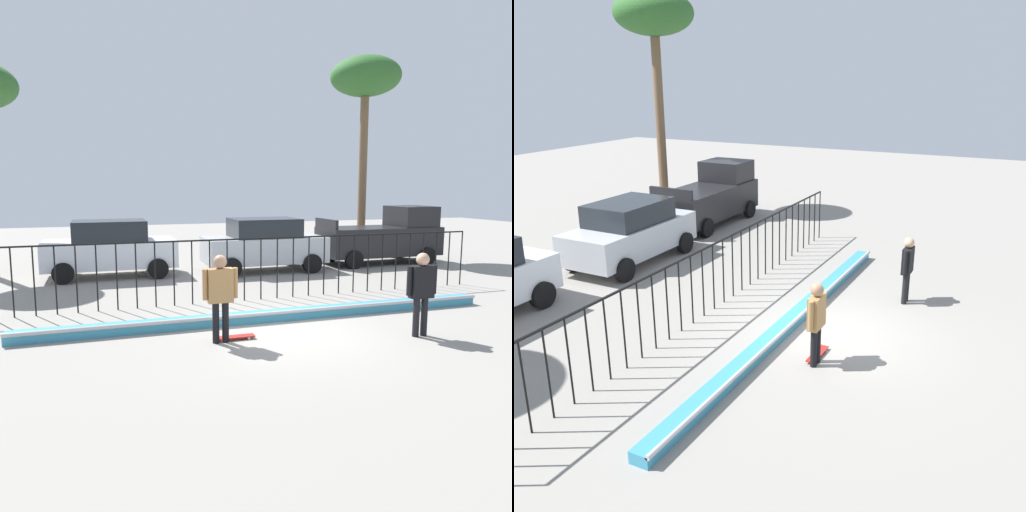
# 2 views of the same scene
# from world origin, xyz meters

# --- Properties ---
(ground_plane) EXTENTS (60.00, 60.00, 0.00)m
(ground_plane) POSITION_xyz_m (0.00, 0.00, 0.00)
(ground_plane) COLOR gray
(bowl_coping_ledge) EXTENTS (11.00, 0.41, 0.27)m
(bowl_coping_ledge) POSITION_xyz_m (0.00, 0.92, 0.12)
(bowl_coping_ledge) COLOR teal
(bowl_coping_ledge) RESTS_ON ground
(perimeter_fence) EXTENTS (14.04, 0.04, 1.68)m
(perimeter_fence) POSITION_xyz_m (-0.00, 3.03, 1.04)
(perimeter_fence) COLOR black
(perimeter_fence) RESTS_ON ground
(skateboarder) EXTENTS (0.70, 0.26, 1.73)m
(skateboarder) POSITION_xyz_m (-1.46, -0.25, 1.04)
(skateboarder) COLOR black
(skateboarder) RESTS_ON ground
(skateboard) EXTENTS (0.80, 0.20, 0.07)m
(skateboard) POSITION_xyz_m (-1.15, -0.17, 0.06)
(skateboard) COLOR #A51E19
(skateboard) RESTS_ON ground
(camera_operator) EXTENTS (0.69, 0.26, 1.72)m
(camera_operator) POSITION_xyz_m (2.51, -1.10, 1.03)
(camera_operator) COLOR black
(camera_operator) RESTS_ON ground
(parked_car_white) EXTENTS (4.30, 2.12, 1.90)m
(parked_car_white) POSITION_xyz_m (-3.29, 7.82, 0.97)
(parked_car_white) COLOR silver
(parked_car_white) RESTS_ON ground
(parked_car_silver) EXTENTS (4.30, 2.12, 1.90)m
(parked_car_silver) POSITION_xyz_m (1.99, 7.23, 0.97)
(parked_car_silver) COLOR #B7BABF
(parked_car_silver) RESTS_ON ground
(pickup_truck) EXTENTS (4.70, 2.12, 2.24)m
(pickup_truck) POSITION_xyz_m (7.14, 7.59, 1.04)
(pickup_truck) COLOR black
(pickup_truck) RESTS_ON ground
(palm_tree_tall) EXTENTS (3.02, 3.02, 8.53)m
(palm_tree_tall) POSITION_xyz_m (7.57, 10.12, 7.46)
(palm_tree_tall) COLOR brown
(palm_tree_tall) RESTS_ON ground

